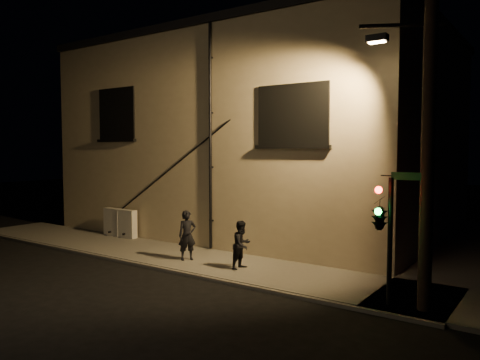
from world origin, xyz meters
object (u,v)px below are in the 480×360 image
Objects in this scene: pedestrian_a at (187,235)px; pedestrian_b at (242,245)px; streetlamp_pole at (425,147)px; utility_cabinet at (120,223)px; traffic_signal at (381,216)px.

pedestrian_b is at bearing -53.62° from pedestrian_a.
pedestrian_a is 0.23× the size of streetlamp_pole.
utility_cabinet is 0.24× the size of streetlamp_pole.
utility_cabinet is at bearing 170.90° from streetlamp_pole.
pedestrian_b is 0.21× the size of streetlamp_pole.
utility_cabinet is 7.51m from pedestrian_b.
utility_cabinet is at bearing 106.90° from pedestrian_a.
streetlamp_pole reaches higher than pedestrian_b.
streetlamp_pole reaches higher than pedestrian_a.
streetlamp_pole is at bearing 16.81° from traffic_signal.
pedestrian_a is (5.19, -1.56, 0.24)m from utility_cabinet.
traffic_signal is 0.43× the size of streetlamp_pole.
pedestrian_a is at bearing -16.75° from utility_cabinet.
utility_cabinet is 12.33m from traffic_signal.
pedestrian_a is 2.18m from pedestrian_b.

